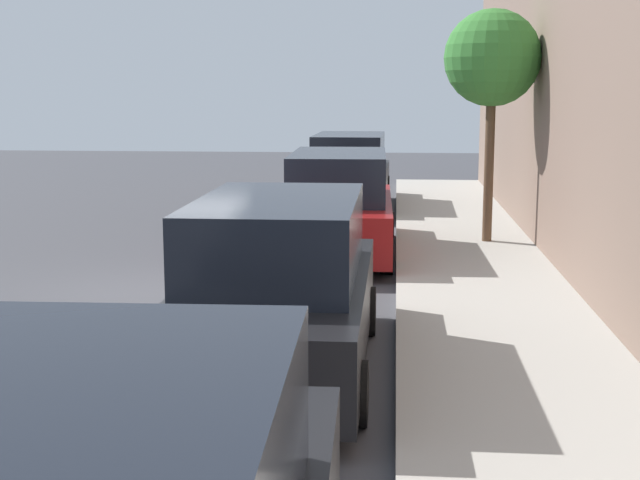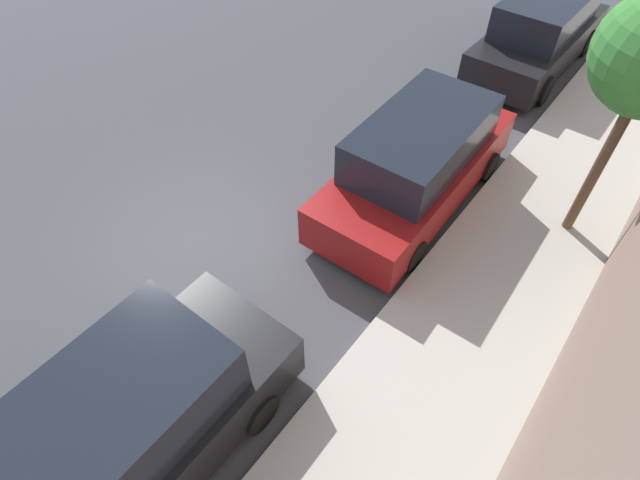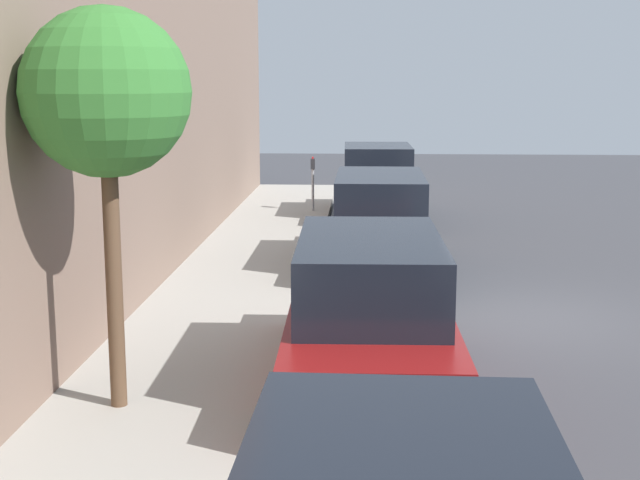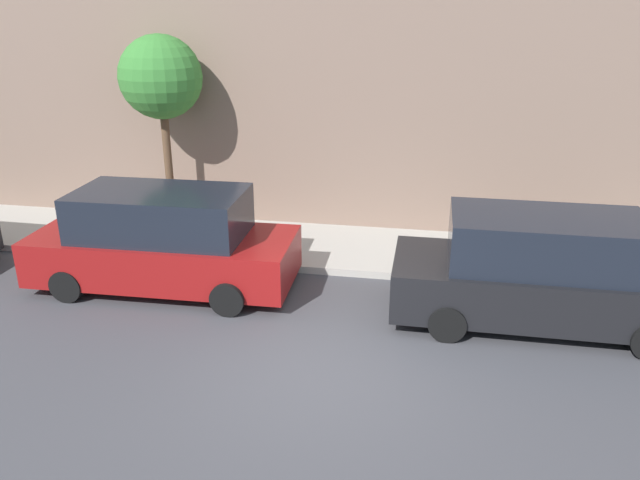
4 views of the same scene
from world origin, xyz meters
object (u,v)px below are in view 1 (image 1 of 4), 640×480
object	(u,v)px
parked_minivan_second	(279,288)
parked_minivan_fourth	(349,173)
street_tree	(492,60)
parked_minivan_third	(339,206)

from	to	relation	value
parked_minivan_second	parked_minivan_fourth	bearing A→B (deg)	89.72
street_tree	parked_minivan_third	bearing A→B (deg)	-160.00
parked_minivan_fourth	parked_minivan_second	bearing A→B (deg)	-90.28
street_tree	parked_minivan_fourth	bearing A→B (deg)	118.31
parked_minivan_third	street_tree	bearing A→B (deg)	20.00
parked_minivan_fourth	street_tree	bearing A→B (deg)	-61.69
parked_minivan_third	street_tree	world-z (taller)	street_tree
parked_minivan_second	parked_minivan_third	bearing A→B (deg)	88.20
parked_minivan_fourth	street_tree	distance (m)	6.72
parked_minivan_third	street_tree	xyz separation A→B (m)	(2.78, 1.01, 2.64)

